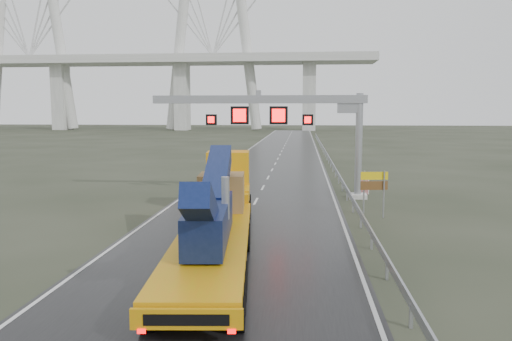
# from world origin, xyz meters

# --- Properties ---
(ground) EXTENTS (400.00, 400.00, 0.00)m
(ground) POSITION_xyz_m (0.00, 0.00, 0.00)
(ground) COLOR #292F21
(ground) RESTS_ON ground
(road) EXTENTS (11.00, 200.00, 0.02)m
(road) POSITION_xyz_m (0.00, 40.00, 0.01)
(road) COLOR black
(road) RESTS_ON ground
(guardrail) EXTENTS (0.20, 140.00, 1.40)m
(guardrail) POSITION_xyz_m (6.10, 30.00, 0.70)
(guardrail) COLOR gray
(guardrail) RESTS_ON ground
(sign_gantry) EXTENTS (14.90, 1.20, 7.42)m
(sign_gantry) POSITION_xyz_m (2.10, 17.99, 5.61)
(sign_gantry) COLOR #B6B7B2
(sign_gantry) RESTS_ON ground
(heavy_haul_truck) EXTENTS (4.31, 18.81, 4.38)m
(heavy_haul_truck) POSITION_xyz_m (-0.74, 5.98, 1.70)
(heavy_haul_truck) COLOR orange
(heavy_haul_truck) RESTS_ON ground
(exit_sign_pair) EXTENTS (1.54, 0.29, 2.65)m
(exit_sign_pair) POSITION_xyz_m (7.10, 11.70, 1.86)
(exit_sign_pair) COLOR #93959B
(exit_sign_pair) RESTS_ON ground
(striped_barrier) EXTENTS (0.72, 0.52, 1.10)m
(striped_barrier) POSITION_xyz_m (7.56, 19.82, 0.55)
(striped_barrier) COLOR red
(striped_barrier) RESTS_ON ground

